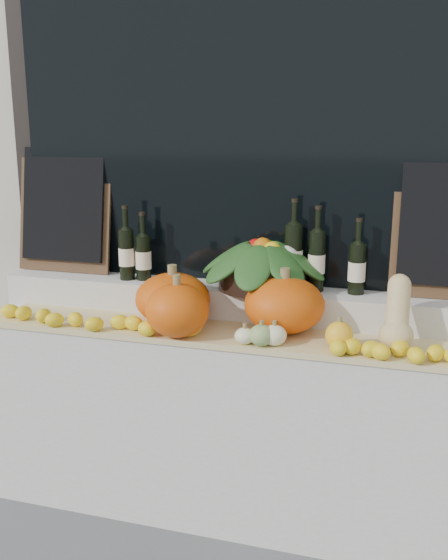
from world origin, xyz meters
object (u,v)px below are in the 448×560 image
(pumpkin_right, at_px, (284,305))
(wine_bottle_tall, at_px, (293,256))
(pumpkin_left, at_px, (173,299))
(butternut_squash, at_px, (397,317))
(produce_bowl, at_px, (263,263))

(pumpkin_right, relative_size, wine_bottle_tall, 0.83)
(pumpkin_left, xyz_separation_m, wine_bottle_tall, (0.49, 0.23, 0.17))
(pumpkin_right, relative_size, butternut_squash, 1.19)
(pumpkin_left, xyz_separation_m, produce_bowl, (0.36, 0.20, 0.14))
(produce_bowl, relative_size, wine_bottle_tall, 1.49)
(pumpkin_left, bearing_deg, produce_bowl, 29.76)
(butternut_squash, bearing_deg, pumpkin_left, 177.20)
(pumpkin_left, relative_size, produce_bowl, 0.55)
(produce_bowl, bearing_deg, butternut_squash, -22.67)
(butternut_squash, relative_size, produce_bowl, 0.47)
(butternut_squash, bearing_deg, pumpkin_right, 171.73)
(wine_bottle_tall, bearing_deg, produce_bowl, -167.17)
(pumpkin_left, bearing_deg, pumpkin_right, 2.34)
(produce_bowl, xyz_separation_m, wine_bottle_tall, (0.13, 0.03, 0.03))
(pumpkin_right, relative_size, produce_bowl, 0.56)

